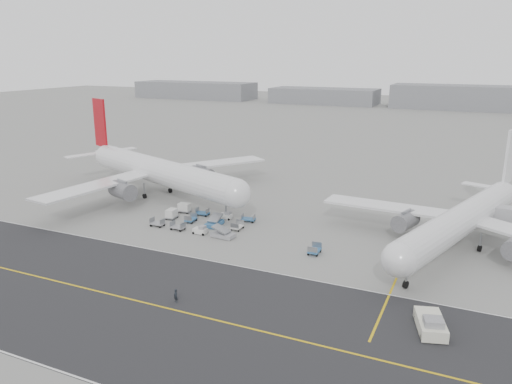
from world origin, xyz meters
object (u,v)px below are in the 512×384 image
at_px(airliner_b, 464,219).
at_px(pushback_tug, 431,324).
at_px(airliner_a, 157,171).
at_px(ground_crew_a, 176,296).

distance_m(airliner_b, pushback_tug, 30.48).
xyz_separation_m(airliner_b, pushback_tug, (-1.78, -30.14, -4.19)).
relative_size(airliner_a, airliner_b, 1.15).
bearing_deg(pushback_tug, ground_crew_a, 175.38).
distance_m(airliner_b, ground_crew_a, 49.67).
bearing_deg(airliner_b, pushback_tug, -75.91).
height_order(airliner_a, ground_crew_a, airliner_a).
relative_size(airliner_b, ground_crew_a, 26.72).
bearing_deg(ground_crew_a, airliner_b, 65.94).
xyz_separation_m(airliner_a, pushback_tug, (63.94, -35.48, -5.03)).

